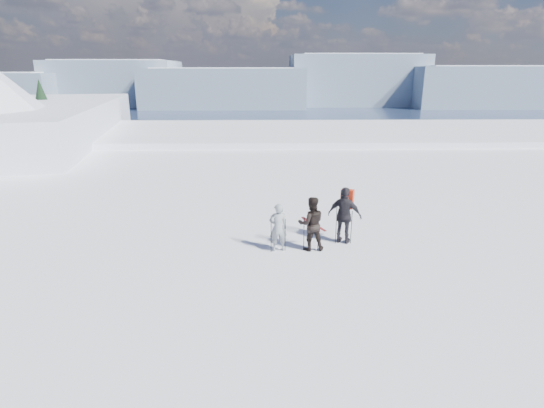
# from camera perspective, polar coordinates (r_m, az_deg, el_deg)

# --- Properties ---
(lake_basin) EXTENTS (820.00, 820.00, 71.62)m
(lake_basin) POSITION_cam_1_polar(r_m,az_deg,el_deg) (41.97, 1.34, 0.49)
(lake_basin) COLOR white
(lake_basin) RESTS_ON ground
(far_mountain_range) EXTENTS (770.00, 110.00, 53.00)m
(far_mountain_range) POSITION_cam_1_polar(r_m,az_deg,el_deg) (466.13, 2.70, 15.84)
(far_mountain_range) COLOR slate
(far_mountain_range) RESTS_ON ground
(near_ridge) EXTENTS (31.37, 35.68, 25.62)m
(near_ridge) POSITION_cam_1_polar(r_m,az_deg,el_deg) (47.30, -32.74, 3.37)
(near_ridge) COLOR white
(near_ridge) RESTS_ON ground
(skier_grey) EXTENTS (0.65, 0.48, 1.64)m
(skier_grey) POSITION_cam_1_polar(r_m,az_deg,el_deg) (13.96, 0.82, -3.18)
(skier_grey) COLOR gray
(skier_grey) RESTS_ON ground
(skier_dark) EXTENTS (0.94, 0.76, 1.84)m
(skier_dark) POSITION_cam_1_polar(r_m,az_deg,el_deg) (14.09, 5.29, -2.64)
(skier_dark) COLOR black
(skier_dark) RESTS_ON ground
(skier_pack) EXTENTS (1.27, 0.94, 2.00)m
(skier_pack) POSITION_cam_1_polar(r_m,az_deg,el_deg) (14.77, 9.74, -1.54)
(skier_pack) COLOR black
(skier_pack) RESTS_ON ground
(backpack) EXTENTS (0.49, 0.40, 0.65)m
(backpack) POSITION_cam_1_polar(r_m,az_deg,el_deg) (14.63, 10.24, 3.67)
(backpack) COLOR red
(backpack) RESTS_ON skier_pack
(ski_poles) EXTENTS (2.81, 0.73, 1.33)m
(ski_poles) POSITION_cam_1_polar(r_m,az_deg,el_deg) (14.29, 5.38, -3.67)
(ski_poles) COLOR black
(ski_poles) RESTS_ON ground
(skis_loose) EXTENTS (0.81, 1.66, 0.03)m
(skis_loose) POSITION_cam_1_polar(r_m,az_deg,el_deg) (16.70, 5.41, -2.69)
(skis_loose) COLOR black
(skis_loose) RESTS_ON ground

